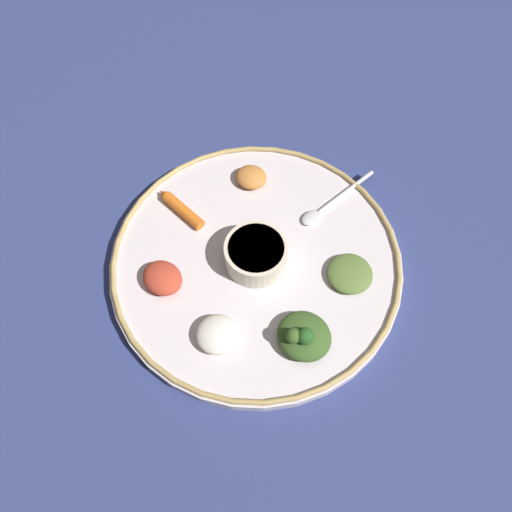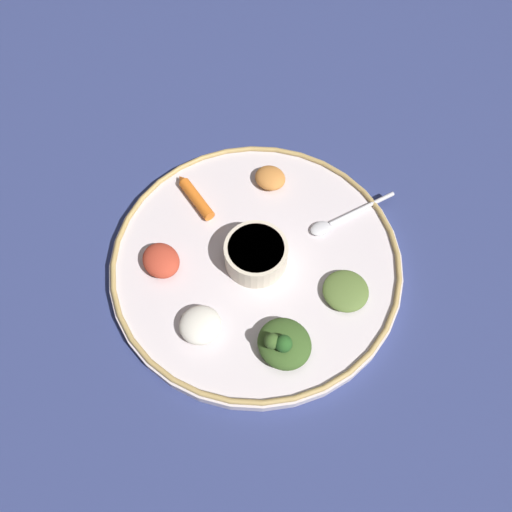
{
  "view_description": "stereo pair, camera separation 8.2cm",
  "coord_description": "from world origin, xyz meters",
  "views": [
    {
      "loc": [
        -0.02,
        -0.39,
        0.75
      ],
      "look_at": [
        0.0,
        0.0,
        0.03
      ],
      "focal_mm": 38.46,
      "sensor_mm": 36.0,
      "label": 1
    },
    {
      "loc": [
        0.06,
        -0.39,
        0.75
      ],
      "look_at": [
        0.0,
        0.0,
        0.03
      ],
      "focal_mm": 38.46,
      "sensor_mm": 36.0,
      "label": 2
    }
  ],
  "objects": [
    {
      "name": "ground_plane",
      "position": [
        0.0,
        0.0,
        0.0
      ],
      "size": [
        2.4,
        2.4,
        0.0
      ],
      "primitive_type": "plane",
      "color": "navy"
    },
    {
      "name": "platter",
      "position": [
        0.0,
        0.0,
        0.01
      ],
      "size": [
        0.45,
        0.45,
        0.02
      ],
      "primitive_type": "cylinder",
      "color": "silver",
      "rests_on": "ground_plane"
    },
    {
      "name": "platter_rim",
      "position": [
        0.0,
        0.0,
        0.02
      ],
      "size": [
        0.44,
        0.44,
        0.01
      ],
      "primitive_type": "torus",
      "color": "tan",
      "rests_on": "platter"
    },
    {
      "name": "center_bowl",
      "position": [
        0.0,
        0.0,
        0.04
      ],
      "size": [
        0.09,
        0.09,
        0.04
      ],
      "color": "beige",
      "rests_on": "platter"
    },
    {
      "name": "spoon",
      "position": [
        0.12,
        0.09,
        0.02
      ],
      "size": [
        0.13,
        0.11,
        0.01
      ],
      "color": "silver",
      "rests_on": "platter"
    },
    {
      "name": "greens_pile",
      "position": [
        0.06,
        -0.13,
        0.04
      ],
      "size": [
        0.11,
        0.11,
        0.05
      ],
      "color": "#385623",
      "rests_on": "platter"
    },
    {
      "name": "carrot_near_spoon",
      "position": [
        -0.11,
        0.1,
        0.03
      ],
      "size": [
        0.08,
        0.08,
        0.02
      ],
      "color": "orange",
      "rests_on": "platter"
    },
    {
      "name": "mound_rice_white",
      "position": [
        -0.06,
        -0.12,
        0.03
      ],
      "size": [
        0.08,
        0.08,
        0.03
      ],
      "primitive_type": "ellipsoid",
      "rotation": [
        0.0,
        0.0,
        2.19
      ],
      "color": "silver",
      "rests_on": "platter"
    },
    {
      "name": "mound_squash",
      "position": [
        0.0,
        0.15,
        0.03
      ],
      "size": [
        0.07,
        0.07,
        0.02
      ],
      "primitive_type": "ellipsoid",
      "rotation": [
        0.0,
        0.0,
        2.62
      ],
      "color": "#C67A38",
      "rests_on": "platter"
    },
    {
      "name": "mound_collards",
      "position": [
        0.14,
        -0.03,
        0.03
      ],
      "size": [
        0.09,
        0.09,
        0.02
      ],
      "primitive_type": "ellipsoid",
      "rotation": [
        0.0,
        0.0,
        5.09
      ],
      "color": "#567033",
      "rests_on": "platter"
    },
    {
      "name": "mound_berbere_red",
      "position": [
        -0.14,
        -0.03,
        0.03
      ],
      "size": [
        0.08,
        0.08,
        0.03
      ],
      "primitive_type": "ellipsoid",
      "rotation": [
        0.0,
        0.0,
        2.36
      ],
      "color": "#B73D28",
      "rests_on": "platter"
    }
  ]
}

